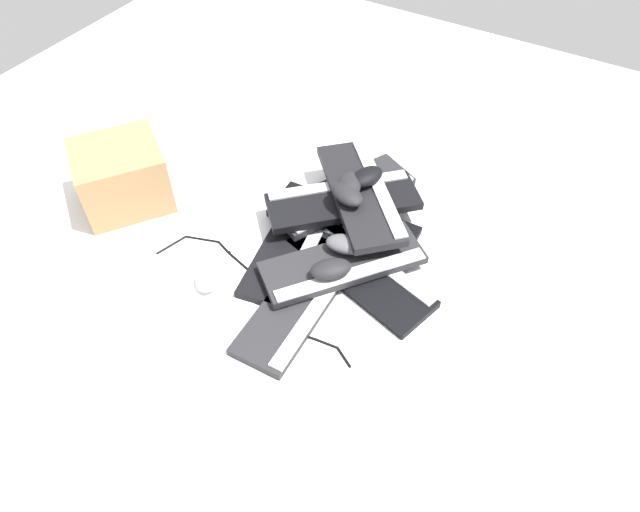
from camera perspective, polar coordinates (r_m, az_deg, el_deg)
The scene contains 17 objects.
ground_plane at distance 1.53m, azimuth -1.09°, elevation -3.38°, with size 3.20×3.20×0.00m, color white.
keyboard_0 at distance 1.68m, azimuth 2.28°, elevation 3.42°, with size 0.17×0.45×0.03m.
keyboard_1 at distance 1.62m, azimuth -2.78°, elevation 1.17°, with size 0.46×0.23×0.03m.
keyboard_2 at distance 1.49m, azimuth -2.04°, elevation -4.51°, with size 0.44×0.16×0.03m.
keyboard_3 at distance 1.56m, azimuth 4.08°, elevation -1.59°, with size 0.27×0.46×0.03m.
keyboard_4 at distance 1.73m, azimuth 2.42°, elevation 6.11°, with size 0.46×0.33×0.03m.
keyboard_5 at distance 1.66m, azimuth 2.31°, elevation 5.56°, with size 0.41×0.42×0.03m.
keyboard_6 at distance 1.65m, azimuth 4.07°, elevation 6.34°, with size 0.42×0.41×0.03m.
keyboard_7 at distance 1.54m, azimuth 2.35°, elevation -0.75°, with size 0.44×0.39×0.03m.
mouse_0 at distance 1.59m, azimuth 2.71°, elevation 6.20°, with size 0.11×0.07×0.04m, color black.
mouse_1 at distance 1.47m, azimuth 1.09°, elevation -1.30°, with size 0.11×0.07×0.04m, color black.
mouse_2 at distance 1.61m, azimuth 2.93°, elevation 7.08°, with size 0.11×0.07×0.04m, color black.
mouse_3 at distance 1.53m, azimuth 2.62°, elevation 1.19°, with size 0.11×0.07×0.04m, color #4C4C51.
mouse_4 at distance 1.64m, azimuth 4.67°, elevation 7.92°, with size 0.11×0.07×0.04m, color black.
mouse_5 at distance 1.57m, azimuth -11.18°, elevation -2.01°, with size 0.11×0.07×0.04m, color silver.
cable_0 at distance 1.54m, azimuth -6.84°, elevation -3.01°, with size 0.17×0.65×0.01m.
cardboard_box at distance 1.81m, azimuth -19.19°, elevation 7.56°, with size 0.25×0.23×0.19m, color #9E774C.
Camera 1 is at (-0.80, -0.51, 1.21)m, focal length 32.00 mm.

